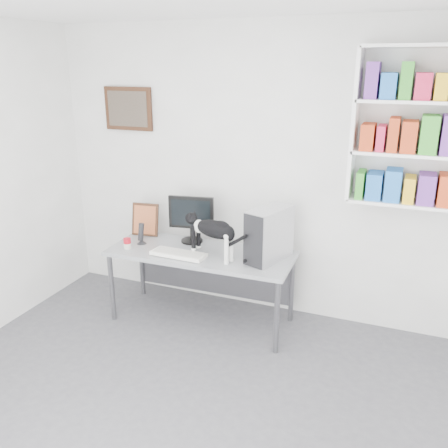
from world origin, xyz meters
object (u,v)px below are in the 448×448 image
at_px(bookshelf, 421,128).
at_px(keyboard, 179,254).
at_px(pc_tower, 269,234).
at_px(speaker, 141,233).
at_px(desk, 201,286).
at_px(cat, 213,239).
at_px(monitor, 191,219).
at_px(soup_can, 127,243).
at_px(leaning_print, 145,219).

height_order(bookshelf, keyboard, bookshelf).
bearing_deg(pc_tower, speaker, -157.59).
height_order(desk, cat, cat).
bearing_deg(monitor, soup_can, -151.92).
relative_size(bookshelf, pc_tower, 2.68).
relative_size(speaker, soup_can, 2.11).
height_order(monitor, keyboard, monitor).
height_order(keyboard, soup_can, soup_can).
relative_size(monitor, cat, 0.77).
relative_size(desk, soup_can, 16.79).
bearing_deg(cat, keyboard, -151.70).
distance_m(desk, soup_can, 0.79).
relative_size(desk, monitor, 3.67).
relative_size(bookshelf, leaning_print, 3.73).
bearing_deg(leaning_print, pc_tower, -14.06).
bearing_deg(keyboard, speaker, 164.52).
distance_m(monitor, keyboard, 0.42).
height_order(monitor, cat, monitor).
relative_size(speaker, cat, 0.36).
distance_m(bookshelf, soup_can, 2.68).
distance_m(pc_tower, soup_can, 1.32).
distance_m(desk, speaker, 0.76).
bearing_deg(keyboard, leaning_print, 147.58).
distance_m(bookshelf, monitor, 2.12).
distance_m(monitor, speaker, 0.49).
distance_m(monitor, pc_tower, 0.82).
xyz_separation_m(pc_tower, cat, (-0.46, -0.15, -0.05)).
height_order(speaker, soup_can, speaker).
relative_size(bookshelf, soup_can, 12.37).
bearing_deg(bookshelf, pc_tower, -164.94).
relative_size(desk, pc_tower, 3.64).
bearing_deg(desk, leaning_print, 162.26).
xyz_separation_m(monitor, leaning_print, (-0.51, 0.00, -0.06)).
bearing_deg(leaning_print, keyboard, -41.52).
bearing_deg(soup_can, bookshelf, 12.55).
xyz_separation_m(bookshelf, cat, (-1.56, -0.45, -0.97)).
bearing_deg(cat, desk, 165.22).
bearing_deg(desk, monitor, 131.27).
bearing_deg(speaker, leaning_print, 132.32).
distance_m(soup_can, cat, 0.84).
height_order(bookshelf, desk, bookshelf).
xyz_separation_m(monitor, pc_tower, (0.81, -0.14, 0.00)).
bearing_deg(bookshelf, soup_can, -167.45).
bearing_deg(leaning_print, bookshelf, -4.10).
xyz_separation_m(bookshelf, keyboard, (-1.86, -0.52, -1.13)).
relative_size(monitor, soup_can, 4.58).
relative_size(bookshelf, cat, 2.09).
bearing_deg(monitor, speaker, -162.38).
height_order(keyboard, pc_tower, pc_tower).
bearing_deg(bookshelf, leaning_print, -176.54).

